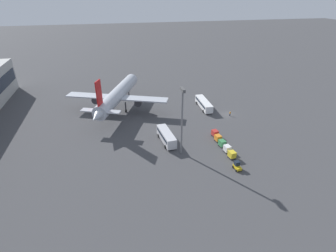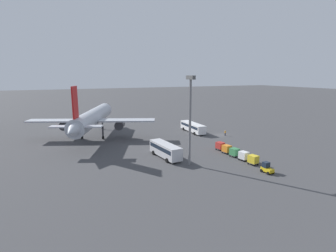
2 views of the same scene
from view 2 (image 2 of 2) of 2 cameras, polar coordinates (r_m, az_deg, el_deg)
The scene contains 12 objects.
ground_plane at distance 85.59m, azimuth 11.68°, elevation -1.94°, with size 600.00×600.00×0.00m, color #424244.
airplane at distance 81.88m, azimuth -16.09°, elevation 1.66°, with size 42.21×36.30×16.36m.
shuttle_bus_near at distance 88.13m, azimuth 5.41°, elevation -0.15°, with size 12.94×3.54×3.05m.
shuttle_bus_far at distance 61.03m, azimuth -0.59°, elevation -5.09°, with size 10.96×3.98×3.31m.
baggage_tug at distance 55.78m, azimuth 20.72°, elevation -8.55°, with size 2.46×1.73×2.10m.
worker_person at distance 84.71m, azimuth 12.34°, elevation -1.49°, with size 0.38×0.38×1.74m.
cargo_cart_yellow at distance 59.39m, azimuth 18.07°, elevation -6.92°, with size 2.23×1.97×2.06m.
cargo_cart_white at distance 61.53m, azimuth 16.17°, elevation -6.18°, with size 2.23×1.97×2.06m.
cargo_cart_green at distance 63.62m, azimuth 14.26°, elevation -5.51°, with size 2.23×1.97×2.06m.
cargo_cart_orange at distance 65.91m, azimuth 12.64°, elevation -4.85°, with size 2.23×1.97×2.06m.
cargo_cart_red at distance 68.38m, azimuth 11.28°, elevation -4.21°, with size 2.23×1.97×2.06m.
light_pole at distance 54.21m, azimuth 4.84°, elevation 3.06°, with size 2.80×0.70×18.86m.
Camera 2 is at (-67.47, 49.09, 19.08)m, focal length 28.00 mm.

